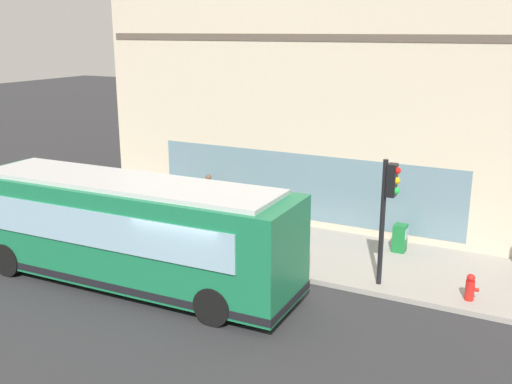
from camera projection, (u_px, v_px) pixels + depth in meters
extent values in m
plane|color=#2D2D30|center=(197.00, 304.00, 15.83)|extent=(120.00, 120.00, 0.00)
cube|color=#9E9991|center=(275.00, 245.00, 19.90)|extent=(4.37, 40.00, 0.15)
cube|color=beige|center=(350.00, 52.00, 24.23)|extent=(9.54, 16.56, 12.38)
cube|color=brown|center=(306.00, 37.00, 20.11)|extent=(0.36, 16.23, 0.24)
cube|color=slate|center=(302.00, 186.00, 21.41)|extent=(0.12, 11.59, 2.40)
cube|color=#197247|center=(128.00, 230.00, 16.73)|extent=(2.76, 10.06, 2.70)
cube|color=silver|center=(125.00, 182.00, 16.36)|extent=(2.36, 9.05, 0.12)
cube|color=#8CB2C6|center=(0.00, 194.00, 18.71)|extent=(2.20, 0.14, 1.20)
cube|color=#8CB2C6|center=(154.00, 205.00, 17.73)|extent=(0.28, 8.20, 1.00)
cube|color=#8CB2C6|center=(97.00, 230.00, 15.52)|extent=(0.28, 8.20, 1.00)
cube|color=black|center=(131.00, 269.00, 17.04)|extent=(2.81, 10.10, 0.20)
cylinder|color=black|center=(64.00, 236.00, 19.54)|extent=(0.33, 1.01, 1.00)
cylinder|color=black|center=(8.00, 259.00, 17.54)|extent=(0.33, 1.01, 1.00)
cylinder|color=black|center=(254.00, 273.00, 16.59)|extent=(0.33, 1.01, 1.00)
cylinder|color=black|center=(213.00, 306.00, 14.59)|extent=(0.33, 1.01, 1.00)
cylinder|color=black|center=(382.00, 223.00, 16.25)|extent=(0.14, 0.14, 3.58)
cube|color=black|center=(392.00, 180.00, 15.84)|extent=(0.32, 0.24, 0.90)
sphere|color=red|center=(397.00, 171.00, 15.71)|extent=(0.20, 0.20, 0.20)
sphere|color=yellow|center=(397.00, 181.00, 15.78)|extent=(0.20, 0.20, 0.20)
sphere|color=green|center=(396.00, 191.00, 15.86)|extent=(0.20, 0.20, 0.20)
cylinder|color=red|center=(470.00, 290.00, 15.64)|extent=(0.24, 0.24, 0.55)
sphere|color=red|center=(471.00, 278.00, 15.55)|extent=(0.22, 0.22, 0.22)
cylinder|color=red|center=(477.00, 290.00, 15.55)|extent=(0.10, 0.12, 0.10)
cylinder|color=red|center=(471.00, 286.00, 15.77)|extent=(0.12, 0.10, 0.10)
cylinder|color=black|center=(207.00, 208.00, 22.41)|extent=(0.14, 0.14, 0.83)
cylinder|color=black|center=(211.00, 208.00, 22.31)|extent=(0.14, 0.14, 0.83)
cylinder|color=gold|center=(209.00, 189.00, 22.16)|extent=(0.32, 0.32, 0.66)
sphere|color=brown|center=(208.00, 177.00, 22.05)|extent=(0.23, 0.23, 0.23)
cube|color=#197233|center=(400.00, 238.00, 19.04)|extent=(0.44, 0.40, 0.90)
cube|color=#8CB2C6|center=(407.00, 234.00, 18.90)|extent=(0.35, 0.03, 0.30)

